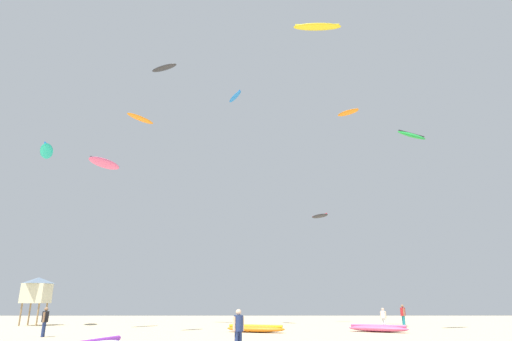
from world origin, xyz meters
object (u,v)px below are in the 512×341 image
(person_midground, at_px, (45,319))
(kite_aloft_7, at_px, (317,27))
(person_left, at_px, (403,314))
(kite_aloft_5, at_px, (47,151))
(person_right, at_px, (383,316))
(lifeguard_tower, at_px, (37,290))
(person_foreground, at_px, (238,327))
(kite_aloft_2, at_px, (235,97))
(kite_aloft_8, at_px, (105,163))
(kite_aloft_4, at_px, (140,119))
(kite_aloft_3, at_px, (320,216))
(kite_aloft_0, at_px, (348,112))
(kite_aloft_1, at_px, (412,135))
(kite_grounded_mid, at_px, (378,328))
(kite_grounded_far, at_px, (255,329))
(kite_aloft_6, at_px, (164,68))

(person_midground, bearing_deg, kite_aloft_7, 8.52)
(person_left, height_order, kite_aloft_5, kite_aloft_5)
(person_right, relative_size, lifeguard_tower, 0.37)
(kite_aloft_5, bearing_deg, person_midground, -56.52)
(person_foreground, distance_m, kite_aloft_2, 28.62)
(kite_aloft_8, bearing_deg, kite_aloft_4, -51.68)
(person_foreground, xyz_separation_m, person_midground, (-11.71, 8.50, 0.01))
(person_foreground, distance_m, kite_aloft_3, 29.62)
(person_midground, bearing_deg, kite_aloft_0, 17.84)
(kite_aloft_1, relative_size, kite_aloft_2, 1.13)
(lifeguard_tower, bearing_deg, kite_aloft_1, -14.59)
(kite_grounded_mid, height_order, kite_grounded_far, kite_grounded_far)
(kite_aloft_6, xyz_separation_m, kite_aloft_8, (-3.50, -3.96, -11.60))
(person_foreground, height_order, kite_aloft_5, kite_aloft_5)
(kite_aloft_5, bearing_deg, person_foreground, -45.46)
(person_foreground, bearing_deg, kite_aloft_4, 175.20)
(person_left, bearing_deg, kite_aloft_5, -4.86)
(kite_grounded_mid, height_order, kite_aloft_6, kite_aloft_6)
(kite_aloft_0, xyz_separation_m, kite_aloft_3, (-1.71, 8.74, -8.09))
(kite_grounded_far, height_order, kite_aloft_1, kite_aloft_1)
(person_right, xyz_separation_m, kite_grounded_mid, (-1.81, -4.69, -0.66))
(kite_grounded_mid, bearing_deg, kite_aloft_6, 157.79)
(kite_grounded_mid, xyz_separation_m, kite_aloft_0, (0.31, 5.30, 18.73))
(kite_aloft_5, height_order, kite_aloft_8, kite_aloft_5)
(kite_aloft_3, height_order, kite_aloft_6, kite_aloft_6)
(person_midground, distance_m, lifeguard_tower, 15.33)
(person_midground, xyz_separation_m, kite_aloft_1, (25.02, 4.92, 13.80))
(person_left, relative_size, lifeguard_tower, 0.43)
(person_foreground, distance_m, kite_grounded_mid, 15.73)
(kite_aloft_3, bearing_deg, lifeguard_tower, -169.43)
(kite_grounded_mid, relative_size, kite_aloft_4, 1.81)
(person_foreground, height_order, lifeguard_tower, lifeguard_tower)
(lifeguard_tower, bearing_deg, person_foreground, -48.97)
(person_foreground, bearing_deg, kite_aloft_2, 142.64)
(person_left, height_order, kite_aloft_8, kite_aloft_8)
(person_midground, relative_size, kite_aloft_3, 0.75)
(kite_aloft_0, relative_size, kite_aloft_5, 0.48)
(kite_aloft_7, bearing_deg, kite_aloft_0, 55.17)
(person_midground, bearing_deg, person_foreground, -42.45)
(person_foreground, relative_size, kite_aloft_6, 0.53)
(kite_grounded_mid, relative_size, kite_aloft_1, 1.32)
(person_right, distance_m, kite_aloft_2, 24.09)
(kite_aloft_1, distance_m, kite_aloft_3, 15.02)
(person_foreground, xyz_separation_m, kite_aloft_6, (-8.55, 20.00, 23.86))
(person_foreground, xyz_separation_m, kite_aloft_0, (9.46, 18.07, 18.01))
(person_left, bearing_deg, kite_aloft_2, -7.74)
(kite_grounded_far, bearing_deg, kite_aloft_6, 141.26)
(kite_aloft_4, xyz_separation_m, kite_aloft_7, (13.90, 2.65, 9.98))
(person_midground, height_order, kite_aloft_7, kite_aloft_7)
(kite_aloft_5, distance_m, kite_aloft_8, 7.44)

